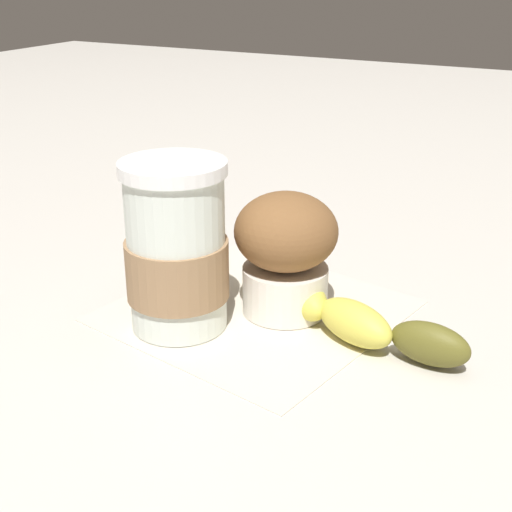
# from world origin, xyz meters

# --- Properties ---
(ground_plane) EXTENTS (3.00, 3.00, 0.00)m
(ground_plane) POSITION_xyz_m (0.00, 0.00, 0.00)
(ground_plane) COLOR beige
(paper_napkin) EXTENTS (0.25, 0.25, 0.00)m
(paper_napkin) POSITION_xyz_m (0.00, 0.00, 0.00)
(paper_napkin) COLOR beige
(paper_napkin) RESTS_ON ground_plane
(coffee_cup) EXTENTS (0.08, 0.08, 0.14)m
(coffee_cup) POSITION_xyz_m (-0.05, 0.04, 0.06)
(coffee_cup) COLOR silver
(coffee_cup) RESTS_ON paper_napkin
(muffin) EXTENTS (0.08, 0.08, 0.10)m
(muffin) POSITION_xyz_m (0.01, -0.02, 0.06)
(muffin) COLOR white
(muffin) RESTS_ON paper_napkin
(banana) EXTENTS (0.13, 0.22, 0.03)m
(banana) POSITION_xyz_m (0.01, -0.07, 0.02)
(banana) COLOR #D6CC4C
(banana) RESTS_ON paper_napkin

